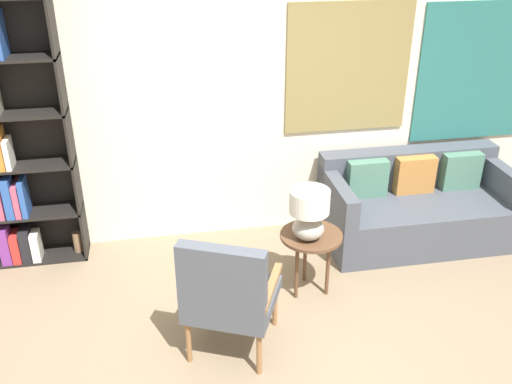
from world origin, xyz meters
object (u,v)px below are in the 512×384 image
(bookshelf, at_px, (3,140))
(armchair, at_px, (228,292))
(couch, at_px, (416,206))
(side_table, at_px, (311,241))
(table_lamp, at_px, (309,212))

(bookshelf, relative_size, armchair, 2.35)
(bookshelf, bearing_deg, armchair, -43.52)
(armchair, height_order, couch, armchair)
(couch, bearing_deg, side_table, -151.18)
(side_table, distance_m, table_lamp, 0.29)
(side_table, xyz_separation_m, table_lamp, (-0.04, -0.05, 0.29))
(bookshelf, xyz_separation_m, table_lamp, (2.24, -0.93, -0.36))
(couch, relative_size, table_lamp, 4.20)
(couch, xyz_separation_m, side_table, (-1.16, -0.64, 0.15))
(bookshelf, relative_size, side_table, 4.21)
(couch, bearing_deg, bookshelf, 175.92)
(bookshelf, distance_m, couch, 3.54)
(side_table, bearing_deg, table_lamp, -131.58)
(bookshelf, xyz_separation_m, armchair, (1.56, -1.48, -0.58))
(bookshelf, bearing_deg, couch, -4.08)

